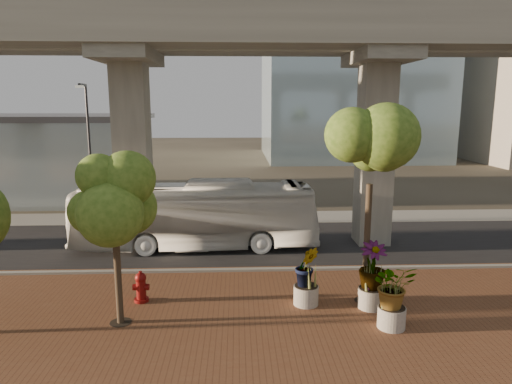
{
  "coord_description": "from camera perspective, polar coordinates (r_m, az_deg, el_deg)",
  "views": [
    {
      "loc": [
        -0.89,
        -20.53,
        7.04
      ],
      "look_at": [
        -0.02,
        0.5,
        3.02
      ],
      "focal_mm": 32.0,
      "sensor_mm": 36.0,
      "label": 1
    }
  ],
  "objects": [
    {
      "name": "ground",
      "position": [
        21.73,
        0.12,
        -8.09
      ],
      "size": [
        160.0,
        160.0,
        0.0
      ],
      "primitive_type": "plane",
      "color": "#322D24",
      "rests_on": "ground"
    },
    {
      "name": "brick_plaza",
      "position": [
        14.39,
        1.56,
        -18.35
      ],
      "size": [
        70.0,
        13.0,
        0.06
      ],
      "primitive_type": "cube",
      "color": "brown",
      "rests_on": "ground"
    },
    {
      "name": "asphalt_road",
      "position": [
        23.62,
        -0.09,
        -6.47
      ],
      "size": [
        90.0,
        8.0,
        0.04
      ],
      "primitive_type": "cube",
      "color": "black",
      "rests_on": "ground"
    },
    {
      "name": "curb_strip",
      "position": [
        19.82,
        0.37,
        -9.74
      ],
      "size": [
        70.0,
        0.25,
        0.16
      ],
      "primitive_type": "cube",
      "color": "gray",
      "rests_on": "ground"
    },
    {
      "name": "far_sidewalk",
      "position": [
        28.91,
        -0.52,
        -3.21
      ],
      "size": [
        90.0,
        3.0,
        0.06
      ],
      "primitive_type": "cube",
      "color": "gray",
      "rests_on": "ground"
    },
    {
      "name": "transit_viaduct",
      "position": [
        22.55,
        -0.1,
        11.44
      ],
      "size": [
        72.0,
        5.6,
        12.4
      ],
      "color": "gray",
      "rests_on": "ground"
    },
    {
      "name": "transit_bus",
      "position": [
        22.78,
        -7.49,
        -2.94
      ],
      "size": [
        11.95,
        3.0,
        3.32
      ],
      "primitive_type": "imported",
      "rotation": [
        0.0,
        0.0,
        1.59
      ],
      "color": "silver",
      "rests_on": "ground"
    },
    {
      "name": "fire_hydrant",
      "position": [
        17.24,
        -14.18,
        -11.43
      ],
      "size": [
        0.57,
        0.52,
        1.15
      ],
      "color": "#670C0B",
      "rests_on": "ground"
    },
    {
      "name": "planter_front",
      "position": [
        15.26,
        16.77,
        -11.5
      ],
      "size": [
        1.96,
        1.96,
        2.15
      ],
      "color": "#ABA39A",
      "rests_on": "ground"
    },
    {
      "name": "planter_right",
      "position": [
        16.45,
        14.33,
        -9.26
      ],
      "size": [
        2.21,
        2.21,
        2.36
      ],
      "color": "#9C958D",
      "rests_on": "ground"
    },
    {
      "name": "planter_left",
      "position": [
        16.33,
        6.33,
        -9.57
      ],
      "size": [
        1.96,
        1.96,
        2.16
      ],
      "color": "gray",
      "rests_on": "ground"
    },
    {
      "name": "street_tree_near_west",
      "position": [
        14.79,
        -17.4,
        -0.83
      ],
      "size": [
        3.2,
        3.2,
        5.6
      ],
      "color": "#433326",
      "rests_on": "ground"
    },
    {
      "name": "street_tree_near_east",
      "position": [
        16.1,
        14.18,
        4.43
      ],
      "size": [
        3.45,
        3.45,
        6.88
      ],
      "color": "#433326",
      "rests_on": "ground"
    },
    {
      "name": "streetlamp_west",
      "position": [
        27.75,
        -20.16,
        5.45
      ],
      "size": [
        0.4,
        1.18,
        8.15
      ],
      "color": "#313237",
      "rests_on": "ground"
    },
    {
      "name": "streetlamp_east",
      "position": [
        27.67,
        13.21,
        4.73
      ],
      "size": [
        0.36,
        1.05,
        7.26
      ],
      "color": "#2F3035",
      "rests_on": "ground"
    }
  ]
}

